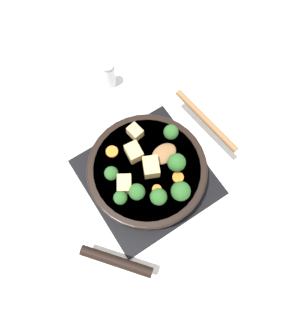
# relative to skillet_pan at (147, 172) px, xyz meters

# --- Properties ---
(ground_plane) EXTENTS (2.40, 2.40, 0.00)m
(ground_plane) POSITION_rel_skillet_pan_xyz_m (0.00, -0.00, -0.05)
(ground_plane) COLOR white
(front_burner_grate) EXTENTS (0.31, 0.31, 0.03)m
(front_burner_grate) POSITION_rel_skillet_pan_xyz_m (0.00, -0.00, -0.04)
(front_burner_grate) COLOR black
(front_burner_grate) RESTS_ON ground_plane
(skillet_pan) EXTENTS (0.37, 0.39, 0.05)m
(skillet_pan) POSITION_rel_skillet_pan_xyz_m (0.00, 0.00, 0.00)
(skillet_pan) COLOR black
(skillet_pan) RESTS_ON front_burner_grate
(wooden_spoon) EXTENTS (0.22, 0.20, 0.02)m
(wooden_spoon) POSITION_rel_skillet_pan_xyz_m (0.02, -0.13, 0.03)
(wooden_spoon) COLOR olive
(wooden_spoon) RESTS_ON skillet_pan
(tofu_cube_center_large) EXTENTS (0.05, 0.04, 0.03)m
(tofu_cube_center_large) POSITION_rel_skillet_pan_xyz_m (0.05, 0.01, 0.04)
(tofu_cube_center_large) COLOR #DBB770
(tofu_cube_center_large) RESTS_ON skillet_pan
(tofu_cube_near_handle) EXTENTS (0.05, 0.05, 0.03)m
(tofu_cube_near_handle) POSITION_rel_skillet_pan_xyz_m (-0.01, 0.07, 0.04)
(tofu_cube_near_handle) COLOR #DBB770
(tofu_cube_near_handle) RESTS_ON skillet_pan
(tofu_cube_east_chunk) EXTENTS (0.06, 0.05, 0.04)m
(tofu_cube_east_chunk) POSITION_rel_skillet_pan_xyz_m (-0.01, -0.01, 0.04)
(tofu_cube_east_chunk) COLOR #DBB770
(tofu_cube_east_chunk) RESTS_ON skillet_pan
(tofu_cube_west_chunk) EXTENTS (0.04, 0.03, 0.03)m
(tofu_cube_west_chunk) POSITION_rel_skillet_pan_xyz_m (0.09, -0.03, 0.04)
(tofu_cube_west_chunk) COLOR #DBB770
(tofu_cube_west_chunk) RESTS_ON skillet_pan
(broccoli_floret_near_spoon) EXTENTS (0.03, 0.03, 0.04)m
(broccoli_floret_near_spoon) POSITION_rel_skillet_pan_xyz_m (-0.03, 0.09, 0.04)
(broccoli_floret_near_spoon) COLOR #709956
(broccoli_floret_near_spoon) RESTS_ON skillet_pan
(broccoli_floret_center_top) EXTENTS (0.04, 0.04, 0.05)m
(broccoli_floret_center_top) POSITION_rel_skillet_pan_xyz_m (-0.08, 0.02, 0.05)
(broccoli_floret_center_top) COLOR #709956
(broccoli_floret_center_top) RESTS_ON skillet_pan
(broccoli_floret_east_rim) EXTENTS (0.05, 0.05, 0.05)m
(broccoli_floret_east_rim) POSITION_rel_skillet_pan_xyz_m (-0.10, -0.03, 0.05)
(broccoli_floret_east_rim) COLOR #709956
(broccoli_floret_east_rim) RESTS_ON skillet_pan
(broccoli_floret_west_rim) EXTENTS (0.04, 0.04, 0.05)m
(broccoli_floret_west_rim) POSITION_rel_skillet_pan_xyz_m (-0.03, -0.06, 0.05)
(broccoli_floret_west_rim) COLOR #709956
(broccoli_floret_west_rim) RESTS_ON skillet_pan
(broccoli_floret_north_edge) EXTENTS (0.04, 0.04, 0.04)m
(broccoli_floret_north_edge) POSITION_rel_skillet_pan_xyz_m (0.04, -0.10, 0.05)
(broccoli_floret_north_edge) COLOR #709956
(broccoli_floret_north_edge) RESTS_ON skillet_pan
(broccoli_floret_south_cluster) EXTENTS (0.03, 0.03, 0.04)m
(broccoli_floret_south_cluster) POSITION_rel_skillet_pan_xyz_m (0.03, 0.08, 0.05)
(broccoli_floret_south_cluster) COLOR #709956
(broccoli_floret_south_cluster) RESTS_ON skillet_pan
(broccoli_floret_mid_floret) EXTENTS (0.04, 0.04, 0.05)m
(broccoli_floret_mid_floret) POSITION_rel_skillet_pan_xyz_m (-0.04, 0.05, 0.05)
(broccoli_floret_mid_floret) COLOR #709956
(broccoli_floret_mid_floret) RESTS_ON skillet_pan
(carrot_slice_orange_thin) EXTENTS (0.03, 0.03, 0.01)m
(carrot_slice_orange_thin) POSITION_rel_skillet_pan_xyz_m (-0.06, -0.05, 0.02)
(carrot_slice_orange_thin) COLOR orange
(carrot_slice_orange_thin) RESTS_ON skillet_pan
(carrot_slice_near_center) EXTENTS (0.03, 0.03, 0.01)m
(carrot_slice_near_center) POSITION_rel_skillet_pan_xyz_m (0.08, 0.05, 0.02)
(carrot_slice_near_center) COLOR orange
(carrot_slice_near_center) RESTS_ON skillet_pan
(carrot_slice_edge_slice) EXTENTS (0.02, 0.02, 0.01)m
(carrot_slice_edge_slice) POSITION_rel_skillet_pan_xyz_m (-0.06, 0.01, 0.02)
(carrot_slice_edge_slice) COLOR orange
(carrot_slice_edge_slice) RESTS_ON skillet_pan
(salt_shaker) EXTENTS (0.04, 0.04, 0.09)m
(salt_shaker) POSITION_rel_skillet_pan_xyz_m (0.30, -0.07, -0.01)
(salt_shaker) COLOR white
(salt_shaker) RESTS_ON ground_plane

